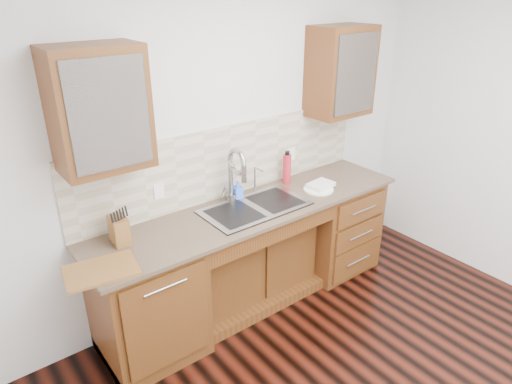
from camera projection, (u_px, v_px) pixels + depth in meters
wall_back at (226, 142)px, 3.66m from camera, size 4.00×0.10×2.70m
base_cabinet_left at (147, 301)px, 3.26m from camera, size 0.70×0.62×0.88m
base_cabinet_center at (247, 261)px, 3.89m from camera, size 1.20×0.44×0.70m
base_cabinet_right at (333, 224)px, 4.31m from camera, size 0.70×0.62×0.88m
countertop at (254, 209)px, 3.58m from camera, size 2.70×0.65×0.03m
backsplash at (230, 161)px, 3.68m from camera, size 2.70×0.02×0.59m
sink at (255, 217)px, 3.60m from camera, size 0.84×0.46×0.19m
faucet at (231, 177)px, 3.61m from camera, size 0.04×0.04×0.40m
filter_tap at (255, 179)px, 3.79m from camera, size 0.02×0.02×0.24m
upper_cabinet_left at (99, 109)px, 2.72m from camera, size 0.55×0.34×0.75m
upper_cabinet_right at (340, 71)px, 3.89m from camera, size 0.55×0.34×0.75m
outlet_left at (159, 191)px, 3.35m from camera, size 0.08×0.01×0.12m
outlet_right at (291, 154)px, 4.07m from camera, size 0.08×0.01×0.12m
soap_bottle at (237, 190)px, 3.69m from camera, size 0.07×0.08×0.15m
water_bottle at (287, 169)px, 3.96m from camera, size 0.08×0.08×0.26m
plate at (318, 189)px, 3.87m from camera, size 0.31×0.31×0.01m
dish_towel at (321, 185)px, 3.89m from camera, size 0.24×0.19×0.04m
knife_block at (119, 230)px, 3.05m from camera, size 0.12×0.18×0.19m
cutting_board at (101, 270)px, 2.77m from camera, size 0.47×0.37×0.02m
cup_left_a at (79, 121)px, 2.68m from camera, size 0.15×0.15×0.10m
cup_left_b at (112, 115)px, 2.79m from camera, size 0.12×0.12×0.10m
cup_right_a at (332, 79)px, 3.86m from camera, size 0.12×0.12×0.09m
cup_right_b at (351, 75)px, 3.99m from camera, size 0.13×0.13×0.10m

